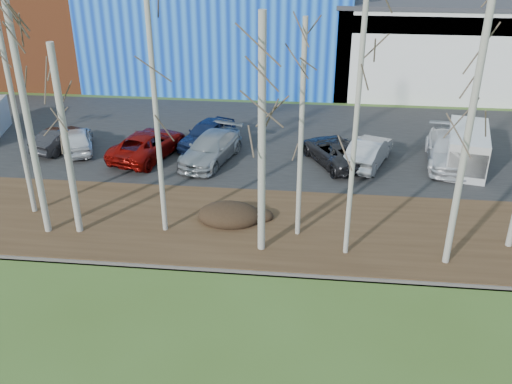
# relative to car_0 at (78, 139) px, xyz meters

# --- Properties ---
(river) EXTENTS (80.00, 8.00, 0.90)m
(river) POSITION_rel_car_0_xyz_m (11.78, -14.76, -0.82)
(river) COLOR #131A32
(river) RESTS_ON ground
(far_bank_rocks) EXTENTS (80.00, 0.80, 0.46)m
(far_bank_rocks) POSITION_rel_car_0_xyz_m (11.78, -10.66, -0.82)
(far_bank_rocks) COLOR #47423D
(far_bank_rocks) RESTS_ON ground
(far_bank) EXTENTS (80.00, 7.00, 0.15)m
(far_bank) POSITION_rel_car_0_xyz_m (11.78, -7.46, -0.75)
(far_bank) COLOR #382616
(far_bank) RESTS_ON ground
(parking_lot) EXTENTS (80.00, 14.00, 0.14)m
(parking_lot) POSITION_rel_car_0_xyz_m (11.78, 3.04, -0.75)
(parking_lot) COLOR black
(parking_lot) RESTS_ON ground
(building_brick) EXTENTS (16.32, 12.24, 7.80)m
(building_brick) POSITION_rel_car_0_xyz_m (-12.22, 17.04, 3.08)
(building_brick) COLOR brown
(building_brick) RESTS_ON ground
(building_blue) EXTENTS (20.40, 12.24, 8.30)m
(building_blue) POSITION_rel_car_0_xyz_m (5.78, 17.04, 3.33)
(building_blue) COLOR #0B35AA
(building_blue) RESTS_ON ground
(building_white) EXTENTS (18.36, 12.24, 6.80)m
(building_white) POSITION_rel_car_0_xyz_m (23.78, 17.03, 2.59)
(building_white) COLOR white
(building_white) RESTS_ON ground
(dirt_mound) EXTENTS (2.86, 2.02, 0.56)m
(dirt_mound) POSITION_rel_car_0_xyz_m (9.89, -7.13, -0.39)
(dirt_mound) COLOR black
(dirt_mound) RESTS_ON far_bank
(birch_0) EXTENTS (0.28, 0.28, 9.76)m
(birch_0) POSITION_rel_car_0_xyz_m (2.17, -8.94, 4.21)
(birch_0) COLOR #BCB9AA
(birch_0) RESTS_ON far_bank
(birch_1) EXTENTS (0.22, 0.22, 10.71)m
(birch_1) POSITION_rel_car_0_xyz_m (0.76, -7.28, 4.68)
(birch_1) COLOR #BCB9AA
(birch_1) RESTS_ON far_bank
(birch_2) EXTENTS (0.28, 0.28, 8.14)m
(birch_2) POSITION_rel_car_0_xyz_m (3.54, -8.79, 3.40)
(birch_2) COLOR #BCB9AA
(birch_2) RESTS_ON far_bank
(birch_3) EXTENTS (0.21, 0.21, 11.50)m
(birch_3) POSITION_rel_car_0_xyz_m (7.22, -8.28, 5.07)
(birch_3) COLOR #BCB9AA
(birch_3) RESTS_ON far_bank
(birch_4) EXTENTS (0.30, 0.30, 9.52)m
(birch_4) POSITION_rel_car_0_xyz_m (11.55, -9.36, 4.09)
(birch_4) COLOR #BCB9AA
(birch_4) RESTS_ON far_bank
(birch_5) EXTENTS (0.21, 0.21, 9.11)m
(birch_5) POSITION_rel_car_0_xyz_m (12.99, -8.00, 3.88)
(birch_5) COLOR #BCB9AA
(birch_5) RESTS_ON far_bank
(birch_6) EXTENTS (0.20, 0.20, 10.39)m
(birch_6) POSITION_rel_car_0_xyz_m (15.00, -9.29, 4.52)
(birch_6) COLOR #BCB9AA
(birch_6) RESTS_ON far_bank
(birch_7) EXTENTS (0.26, 0.26, 11.31)m
(birch_7) POSITION_rel_car_0_xyz_m (18.94, -9.57, 4.98)
(birch_7) COLOR #BCB9AA
(birch_7) RESTS_ON far_bank
(car_0) EXTENTS (2.99, 4.32, 1.37)m
(car_0) POSITION_rel_car_0_xyz_m (0.00, 0.00, 0.00)
(car_0) COLOR silver
(car_0) RESTS_ON parking_lot
(car_1) EXTENTS (2.51, 4.07, 1.27)m
(car_1) POSITION_rel_car_0_xyz_m (-1.05, 0.12, -0.05)
(car_1) COLOR black
(car_1) RESTS_ON parking_lot
(car_2) EXTENTS (3.90, 5.88, 1.50)m
(car_2) POSITION_rel_car_0_xyz_m (4.28, -0.43, 0.07)
(car_2) COLOR maroon
(car_2) RESTS_ON parking_lot
(car_3) EXTENTS (3.37, 5.55, 1.50)m
(car_3) POSITION_rel_car_0_xyz_m (7.89, -0.63, 0.07)
(car_3) COLOR #919699
(car_3) RESTS_ON parking_lot
(car_4) EXTENTS (3.29, 4.83, 1.53)m
(car_4) POSITION_rel_car_0_xyz_m (7.27, 1.53, 0.08)
(car_4) COLOR #131F43
(car_4) RESTS_ON parking_lot
(car_5) EXTENTS (3.06, 4.88, 1.52)m
(car_5) POSITION_rel_car_0_xyz_m (16.49, -0.19, 0.08)
(car_5) COLOR #B4B4B6
(car_5) RESTS_ON parking_lot
(car_6) EXTENTS (4.36, 5.49, 1.39)m
(car_6) POSITION_rel_car_0_xyz_m (14.71, -0.19, 0.01)
(car_6) COLOR #252427
(car_6) RESTS_ON parking_lot
(car_7) EXTENTS (2.77, 5.63, 1.57)m
(car_7) POSITION_rel_car_0_xyz_m (20.80, 0.40, 0.10)
(car_7) COLOR silver
(car_7) RESTS_ON parking_lot
(van_white) EXTENTS (2.89, 5.02, 2.06)m
(van_white) POSITION_rel_car_0_xyz_m (21.67, -0.07, 0.35)
(van_white) COLOR white
(van_white) RESTS_ON parking_lot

